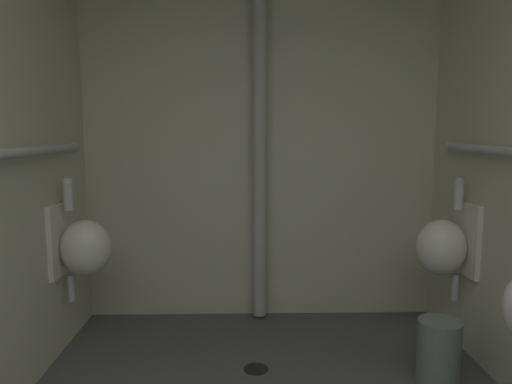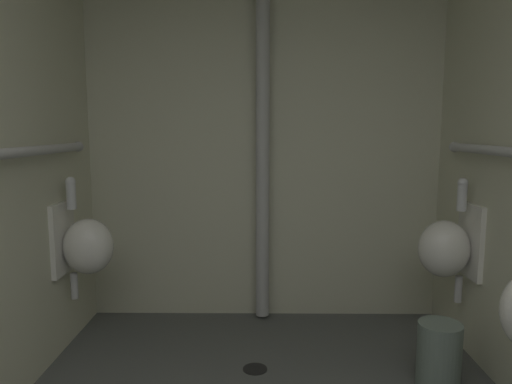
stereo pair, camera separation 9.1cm
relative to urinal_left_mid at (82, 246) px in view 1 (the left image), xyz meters
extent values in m
cube|color=beige|center=(1.09, 0.59, 0.70)|extent=(2.60, 0.06, 2.73)
ellipsoid|color=silver|center=(0.02, 0.00, -0.01)|extent=(0.30, 0.26, 0.34)
cube|color=silver|center=(-0.13, 0.00, 0.04)|extent=(0.03, 0.30, 0.44)
cylinder|color=silver|center=(-0.07, 0.00, 0.30)|extent=(0.06, 0.06, 0.16)
sphere|color=silver|center=(-0.07, 0.00, 0.38)|extent=(0.06, 0.06, 0.06)
cylinder|color=#B2B2B2|center=(-0.08, 0.00, -0.26)|extent=(0.04, 0.04, 0.16)
ellipsoid|color=silver|center=(2.17, -0.04, -0.01)|extent=(0.30, 0.26, 0.34)
cube|color=silver|center=(2.32, -0.04, 0.04)|extent=(0.03, 0.30, 0.44)
cylinder|color=silver|center=(2.26, -0.04, 0.30)|extent=(0.06, 0.06, 0.16)
sphere|color=silver|center=(2.26, -0.04, 0.38)|extent=(0.06, 0.06, 0.06)
cylinder|color=#B2B2B2|center=(2.27, -0.04, -0.26)|extent=(0.04, 0.04, 0.16)
sphere|color=#B2B2B2|center=(-0.09, 0.20, 0.59)|extent=(0.06, 0.06, 0.06)
sphere|color=#B2B2B2|center=(2.28, 0.16, 0.59)|extent=(0.06, 0.06, 0.06)
cylinder|color=#B2B2B2|center=(1.08, 0.48, 0.70)|extent=(0.10, 0.10, 2.68)
cylinder|color=black|center=(1.04, -0.26, -0.66)|extent=(0.14, 0.14, 0.01)
cylinder|color=slate|center=(2.01, -0.44, -0.48)|extent=(0.23, 0.23, 0.35)
camera|label=1|loc=(0.98, -2.80, 0.70)|focal=33.19mm
camera|label=2|loc=(1.07, -2.80, 0.70)|focal=33.19mm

